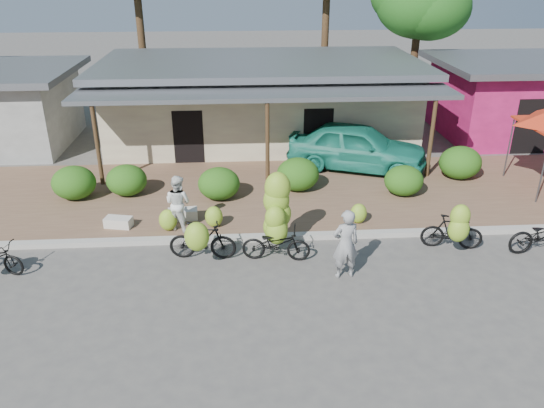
{
  "coord_description": "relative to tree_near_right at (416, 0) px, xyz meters",
  "views": [
    {
      "loc": [
        -0.96,
        -10.84,
        7.0
      ],
      "look_at": [
        -0.13,
        1.74,
        1.2
      ],
      "focal_mm": 35.0,
      "sensor_mm": 36.0,
      "label": 1
    }
  ],
  "objects": [
    {
      "name": "ground",
      "position": [
        -7.31,
        -14.61,
        -5.38
      ],
      "size": [
        100.0,
        100.0,
        0.0
      ],
      "primitive_type": "plane",
      "color": "#4E4B48",
      "rests_on": "ground"
    },
    {
      "name": "hedge_0",
      "position": [
        -13.49,
        -9.68,
        -4.72
      ],
      "size": [
        1.37,
        1.23,
        1.07
      ],
      "primitive_type": "ellipsoid",
      "color": "#215212",
      "rests_on": "sidewalk"
    },
    {
      "name": "bike_center",
      "position": [
        -7.36,
        -13.4,
        -4.48
      ],
      "size": [
        1.81,
        1.25,
        2.19
      ],
      "rotation": [
        0.0,
        0.0,
        1.44
      ],
      "color": "black",
      "rests_on": "ground"
    },
    {
      "name": "bike_left",
      "position": [
        -9.28,
        -13.64,
        -4.76
      ],
      "size": [
        1.77,
        1.24,
        1.36
      ],
      "rotation": [
        0.0,
        0.0,
        1.46
      ],
      "color": "black",
      "rests_on": "ground"
    },
    {
      "name": "curb",
      "position": [
        -7.31,
        -12.61,
        -5.3
      ],
      "size": [
        60.0,
        0.25,
        0.15
      ],
      "primitive_type": "cube",
      "color": "#A8A399",
      "rests_on": "ground"
    },
    {
      "name": "sidewalk",
      "position": [
        -7.31,
        -9.61,
        -5.32
      ],
      "size": [
        60.0,
        6.0,
        0.12
      ],
      "primitive_type": "cube",
      "color": "brown",
      "rests_on": "ground"
    },
    {
      "name": "loose_banana_b",
      "position": [
        -9.03,
        -11.95,
        -4.94
      ],
      "size": [
        0.5,
        0.42,
        0.62
      ],
      "primitive_type": "ellipsoid",
      "color": "#94BD2F",
      "rests_on": "sidewalk"
    },
    {
      "name": "hedge_2",
      "position": [
        -8.93,
        -10.0,
        -4.74
      ],
      "size": [
        1.32,
        1.19,
        1.03
      ],
      "primitive_type": "ellipsoid",
      "color": "#215212",
      "rests_on": "sidewalk"
    },
    {
      "name": "tree_near_right",
      "position": [
        0.0,
        0.0,
        0.0
      ],
      "size": [
        4.25,
        4.06,
        6.96
      ],
      "color": "#4F331F",
      "rests_on": "ground"
    },
    {
      "name": "bike_right",
      "position": [
        -2.74,
        -13.56,
        -4.73
      ],
      "size": [
        1.66,
        1.25,
        1.54
      ],
      "rotation": [
        0.0,
        0.0,
        1.37
      ],
      "color": "black",
      "rests_on": "ground"
    },
    {
      "name": "shop_main",
      "position": [
        -7.31,
        -3.68,
        -3.65
      ],
      "size": [
        13.0,
        8.5,
        3.35
      ],
      "color": "beige",
      "rests_on": "ground"
    },
    {
      "name": "shop_pink",
      "position": [
        3.19,
        -3.62,
        -3.7
      ],
      "size": [
        6.0,
        6.0,
        3.25
      ],
      "color": "#CC1F69",
      "rests_on": "ground"
    },
    {
      "name": "bystander",
      "position": [
        -10.0,
        -12.01,
        -4.46
      ],
      "size": [
        0.98,
        0.92,
        1.6
      ],
      "primitive_type": "imported",
      "rotation": [
        0.0,
        0.0,
        2.59
      ],
      "color": "white",
      "rests_on": "sidewalk"
    },
    {
      "name": "teal_van",
      "position": [
        -4.04,
        -7.61,
        -4.42
      ],
      "size": [
        5.28,
        3.6,
        1.67
      ],
      "primitive_type": "imported",
      "rotation": [
        0.0,
        0.0,
        1.2
      ],
      "color": "#1C806A",
      "rests_on": "sidewalk"
    },
    {
      "name": "sack_near",
      "position": [
        -9.96,
        -11.39,
        -5.11
      ],
      "size": [
        0.88,
        0.47,
        0.3
      ],
      "primitive_type": "cube",
      "rotation": [
        0.0,
        0.0,
        0.08
      ],
      "color": "silver",
      "rests_on": "sidewalk"
    },
    {
      "name": "hedge_4",
      "position": [
        -3.03,
        -10.07,
        -4.77
      ],
      "size": [
        1.25,
        1.12,
        0.97
      ],
      "primitive_type": "ellipsoid",
      "color": "#215212",
      "rests_on": "sidewalk"
    },
    {
      "name": "hedge_3",
      "position": [
        -6.37,
        -9.44,
        -4.71
      ],
      "size": [
        1.39,
        1.25,
        1.09
      ],
      "primitive_type": "ellipsoid",
      "color": "#215212",
      "rests_on": "sidewalk"
    },
    {
      "name": "sack_far",
      "position": [
        -11.74,
        -11.77,
        -5.12
      ],
      "size": [
        0.81,
        0.53,
        0.28
      ],
      "primitive_type": "cube",
      "rotation": [
        0.0,
        0.0,
        -0.22
      ],
      "color": "silver",
      "rests_on": "sidewalk"
    },
    {
      "name": "vendor",
      "position": [
        -5.81,
        -14.59,
        -4.48
      ],
      "size": [
        0.7,
        0.51,
        1.79
      ],
      "primitive_type": "imported",
      "rotation": [
        0.0,
        0.0,
        3.28
      ],
      "color": "gray",
      "rests_on": "ground"
    },
    {
      "name": "hedge_1",
      "position": [
        -11.89,
        -9.49,
        -4.75
      ],
      "size": [
        1.29,
        1.16,
        1.0
      ],
      "primitive_type": "ellipsoid",
      "color": "#215212",
      "rests_on": "sidewalk"
    },
    {
      "name": "loose_banana_a",
      "position": [
        -10.3,
        -12.08,
        -4.94
      ],
      "size": [
        0.5,
        0.43,
        0.63
      ],
      "primitive_type": "ellipsoid",
      "color": "#94BD2F",
      "rests_on": "sidewalk"
    },
    {
      "name": "loose_banana_c",
      "position": [
        -4.9,
        -11.98,
        -4.96
      ],
      "size": [
        0.47,
        0.4,
        0.59
      ],
      "primitive_type": "ellipsoid",
      "color": "#94BD2F",
      "rests_on": "sidewalk"
    },
    {
      "name": "hedge_5",
      "position": [
        -0.68,
        -8.77,
        -4.69
      ],
      "size": [
        1.45,
        1.3,
        1.13
      ],
      "primitive_type": "ellipsoid",
      "color": "#215212",
      "rests_on": "sidewalk"
    }
  ]
}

